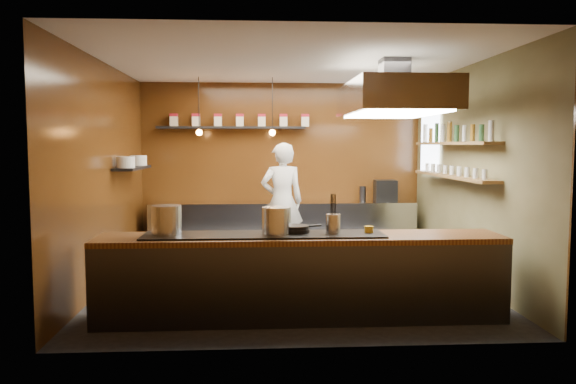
{
  "coord_description": "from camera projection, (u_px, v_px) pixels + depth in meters",
  "views": [
    {
      "loc": [
        -0.5,
        -7.6,
        1.9
      ],
      "look_at": [
        -0.02,
        0.4,
        1.22
      ],
      "focal_mm": 35.0,
      "sensor_mm": 36.0,
      "label": 1
    }
  ],
  "objects": [
    {
      "name": "floor",
      "position": [
        291.0,
        283.0,
        7.75
      ],
      "size": [
        5.0,
        5.0,
        0.0
      ],
      "primitive_type": "plane",
      "color": "black",
      "rests_on": "ground"
    },
    {
      "name": "back_wall",
      "position": [
        282.0,
        167.0,
        10.11
      ],
      "size": [
        5.0,
        0.0,
        5.0
      ],
      "primitive_type": "plane",
      "rotation": [
        1.57,
        0.0,
        0.0
      ],
      "color": "#37190A",
      "rests_on": "ground"
    },
    {
      "name": "left_wall",
      "position": [
        104.0,
        175.0,
        7.47
      ],
      "size": [
        0.0,
        5.0,
        5.0
      ],
      "primitive_type": "plane",
      "rotation": [
        1.57,
        0.0,
        1.57
      ],
      "color": "#37190A",
      "rests_on": "ground"
    },
    {
      "name": "right_wall",
      "position": [
        471.0,
        174.0,
        7.77
      ],
      "size": [
        0.0,
        5.0,
        5.0
      ],
      "primitive_type": "plane",
      "rotation": [
        1.57,
        0.0,
        -1.57
      ],
      "color": "brown",
      "rests_on": "ground"
    },
    {
      "name": "ceiling",
      "position": [
        291.0,
        62.0,
        7.5
      ],
      "size": [
        5.0,
        5.0,
        0.0
      ],
      "primitive_type": "plane",
      "rotation": [
        3.14,
        0.0,
        0.0
      ],
      "color": "silver",
      "rests_on": "back_wall"
    },
    {
      "name": "window_pane",
      "position": [
        430.0,
        145.0,
        9.43
      ],
      "size": [
        0.0,
        1.0,
        1.0
      ],
      "primitive_type": "plane",
      "rotation": [
        1.57,
        0.0,
        -1.57
      ],
      "color": "white",
      "rests_on": "right_wall"
    },
    {
      "name": "prep_counter",
      "position": [
        283.0,
        227.0,
        9.87
      ],
      "size": [
        4.6,
        0.65,
        0.9
      ],
      "primitive_type": "cube",
      "color": "silver",
      "rests_on": "floor"
    },
    {
      "name": "pass_counter",
      "position": [
        300.0,
        277.0,
        6.12
      ],
      "size": [
        4.4,
        0.72,
        0.94
      ],
      "color": "#38383D",
      "rests_on": "floor"
    },
    {
      "name": "tin_shelf",
      "position": [
        231.0,
        128.0,
        9.86
      ],
      "size": [
        2.6,
        0.26,
        0.04
      ],
      "primitive_type": "cube",
      "color": "black",
      "rests_on": "back_wall"
    },
    {
      "name": "plate_shelf",
      "position": [
        133.0,
        168.0,
        8.47
      ],
      "size": [
        0.3,
        1.4,
        0.04
      ],
      "primitive_type": "cube",
      "color": "black",
      "rests_on": "left_wall"
    },
    {
      "name": "bottle_shelf_upper",
      "position": [
        453.0,
        143.0,
        8.03
      ],
      "size": [
        0.26,
        2.8,
        0.04
      ],
      "primitive_type": "cube",
      "color": "brown",
      "rests_on": "right_wall"
    },
    {
      "name": "bottle_shelf_lower",
      "position": [
        452.0,
        176.0,
        8.07
      ],
      "size": [
        0.26,
        2.8,
        0.04
      ],
      "primitive_type": "cube",
      "color": "brown",
      "rests_on": "right_wall"
    },
    {
      "name": "extractor_hood",
      "position": [
        394.0,
        98.0,
        7.22
      ],
      "size": [
        1.2,
        2.0,
        0.72
      ],
      "color": "#38383D",
      "rests_on": "ceiling"
    },
    {
      "name": "pendant_left",
      "position": [
        199.0,
        129.0,
        9.18
      ],
      "size": [
        0.1,
        0.1,
        0.95
      ],
      "color": "black",
      "rests_on": "ceiling"
    },
    {
      "name": "pendant_right",
      "position": [
        272.0,
        129.0,
        9.25
      ],
      "size": [
        0.1,
        0.1,
        0.95
      ],
      "color": "black",
      "rests_on": "ceiling"
    },
    {
      "name": "storage_tins",
      "position": [
        240.0,
        120.0,
        9.86
      ],
      "size": [
        2.43,
        0.13,
        0.22
      ],
      "color": "beige",
      "rests_on": "tin_shelf"
    },
    {
      "name": "plate_stacks",
      "position": [
        132.0,
        161.0,
        8.47
      ],
      "size": [
        0.26,
        1.16,
        0.16
      ],
      "color": "silver",
      "rests_on": "plate_shelf"
    },
    {
      "name": "bottles",
      "position": [
        453.0,
        134.0,
        8.01
      ],
      "size": [
        0.06,
        2.66,
        0.24
      ],
      "color": "silver",
      "rests_on": "bottle_shelf_upper"
    },
    {
      "name": "wine_glasses",
      "position": [
        452.0,
        170.0,
        8.06
      ],
      "size": [
        0.07,
        2.37,
        0.13
      ],
      "color": "silver",
      "rests_on": "bottle_shelf_lower"
    },
    {
      "name": "stockpot_large",
      "position": [
        167.0,
        220.0,
        6.02
      ],
      "size": [
        0.32,
        0.32,
        0.31
      ],
      "primitive_type": "cylinder",
      "rotation": [
        0.0,
        0.0,
        0.01
      ],
      "color": "silver",
      "rests_on": "pass_counter"
    },
    {
      "name": "stockpot_small",
      "position": [
        276.0,
        220.0,
        6.04
      ],
      "size": [
        0.34,
        0.34,
        0.29
      ],
      "primitive_type": "cylinder",
      "rotation": [
        0.0,
        0.0,
        -0.09
      ],
      "color": "silver",
      "rests_on": "pass_counter"
    },
    {
      "name": "utensil_crock",
      "position": [
        333.0,
        224.0,
        6.12
      ],
      "size": [
        0.18,
        0.18,
        0.21
      ],
      "primitive_type": "cylinder",
      "rotation": [
        0.0,
        0.0,
        0.15
      ],
      "color": "#BABCC2",
      "rests_on": "pass_counter"
    },
    {
      "name": "frying_pan",
      "position": [
        296.0,
        229.0,
        6.16
      ],
      "size": [
        0.45,
        0.31,
        0.08
      ],
      "color": "black",
      "rests_on": "pass_counter"
    },
    {
      "name": "butter_jar",
      "position": [
        369.0,
        230.0,
        6.16
      ],
      "size": [
        0.13,
        0.13,
        0.09
      ],
      "primitive_type": "cylinder",
      "rotation": [
        0.0,
        0.0,
        0.4
      ],
      "color": "yellow",
      "rests_on": "pass_counter"
    },
    {
      "name": "espresso_machine",
      "position": [
        385.0,
        191.0,
        9.93
      ],
      "size": [
        0.4,
        0.38,
        0.38
      ],
      "primitive_type": "cube",
      "rotation": [
        0.0,
        0.0,
        -0.06
      ],
      "color": "black",
      "rests_on": "prep_counter"
    },
    {
      "name": "chef",
      "position": [
        282.0,
        201.0,
        9.29
      ],
      "size": [
        0.76,
        0.55,
        1.93
      ],
      "primitive_type": "imported",
      "rotation": [
        0.0,
        0.0,
        3.27
      ],
      "color": "silver",
      "rests_on": "floor"
    }
  ]
}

